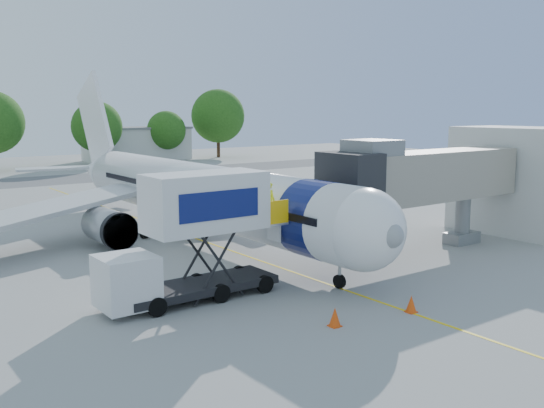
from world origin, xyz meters
TOP-DOWN VIEW (x-y plane):
  - ground at (0.00, 0.00)m, footprint 160.00×160.00m
  - guidance_line at (0.00, 0.00)m, footprint 0.15×70.00m
  - taxiway_strip at (0.00, 42.00)m, footprint 120.00×10.00m
  - aircraft at (0.00, 4.12)m, footprint 34.17×37.73m
  - jet_bridge at (7.99, -7.00)m, footprint 13.90×3.20m
  - terminal_stub at (18.50, -7.00)m, footprint 5.00×8.00m
  - catering_hiloader at (-6.27, -7.00)m, footprint 8.50×2.44m
  - ground_tug at (-3.35, -17.94)m, footprint 4.19×2.83m
  - safety_cone_a at (0.05, -13.73)m, footprint 0.45×0.45m
  - safety_cone_b at (-3.54, -13.08)m, footprint 0.47×0.47m
  - outbuilding_right at (22.00, 62.00)m, footprint 16.40×7.40m
  - tree_e at (13.38, 56.42)m, footprint 7.28×7.28m
  - tree_f at (25.71, 59.05)m, footprint 6.18×6.18m
  - tree_g at (35.51, 59.20)m, footprint 9.01×9.01m

SIDE VIEW (x-z plane):
  - ground at x=0.00m, z-range 0.00..0.00m
  - taxiway_strip at x=0.00m, z-range 0.00..0.01m
  - guidance_line at x=0.00m, z-range 0.00..0.01m
  - safety_cone_a at x=0.05m, z-range -0.02..0.70m
  - safety_cone_b at x=-3.54m, z-range -0.02..0.73m
  - ground_tug at x=-3.35m, z-range 0.04..1.57m
  - outbuilding_right at x=22.00m, z-range 0.01..5.31m
  - catering_hiloader at x=-6.27m, z-range 0.01..5.51m
  - aircraft at x=0.00m, z-range -2.73..8.62m
  - terminal_stub at x=18.50m, z-range 0.00..7.00m
  - jet_bridge at x=7.99m, z-range 1.04..7.64m
  - tree_f at x=25.71m, z-range 0.84..8.71m
  - tree_e at x=13.38m, z-range 0.99..10.27m
  - tree_g at x=35.51m, z-range 1.23..12.72m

